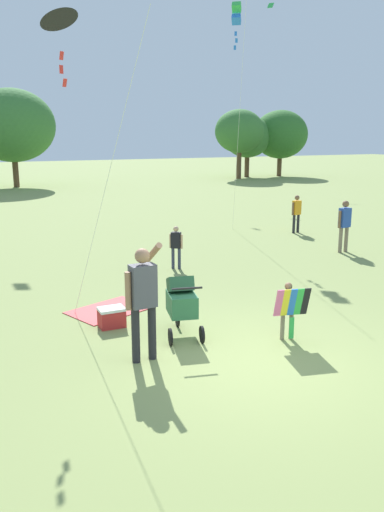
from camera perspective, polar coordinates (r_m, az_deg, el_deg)
ground_plane at (r=8.06m, az=6.83°, el=-11.21°), size 120.00×120.00×0.00m
child_with_butterfly_kite at (r=8.67m, az=10.49°, el=-5.35°), size 0.59×0.41×0.97m
person_adult_flyer at (r=7.68m, az=-5.38°, el=-4.15°), size 0.56×0.54×1.80m
stroller at (r=8.74m, az=-1.15°, el=-4.88°), size 0.68×1.12×1.03m
kite_adult_black at (r=9.79m, az=-14.24°, el=23.45°), size 1.17×2.83×5.36m
kite_orange_delta at (r=18.81m, az=4.87°, el=24.71°), size 1.25×2.58×7.49m
person_red_shirt at (r=18.14m, az=11.34°, el=4.86°), size 0.41×0.21×1.29m
person_sitting_far at (r=15.44m, az=16.30°, el=3.58°), size 0.47×0.23×1.48m
person_couple_left at (r=13.02m, az=-1.75°, el=1.34°), size 0.27×0.26×1.09m
picnic_blanket at (r=10.24m, az=-9.02°, el=-5.84°), size 1.71×1.46×0.02m
cooler_box at (r=9.34m, az=-8.76°, el=-6.61°), size 0.45×0.33×0.35m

